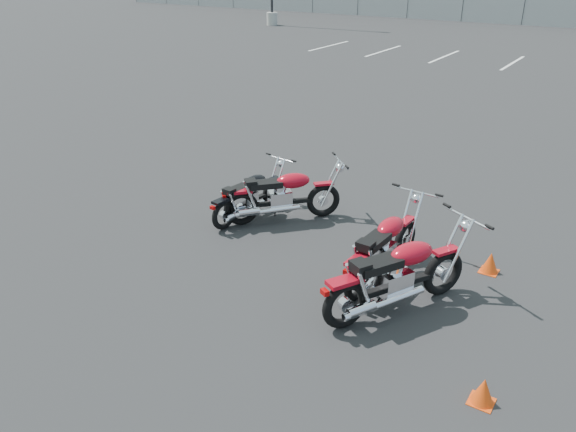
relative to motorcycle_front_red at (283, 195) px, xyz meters
The scene contains 8 objects.
ground 1.72m from the motorcycle_front_red, 70.85° to the right, with size 120.00×120.00×0.00m, color black.
motorcycle_front_red is the anchor object (origin of this frame).
motorcycle_second_black 0.60m from the motorcycle_front_red, 160.52° to the right, with size 0.70×1.82×0.89m.
motorcycle_third_red 2.37m from the motorcycle_front_red, 19.47° to the right, with size 0.82×2.11×1.03m.
motorcycle_rear_red 3.09m from the motorcycle_front_red, 28.14° to the right, with size 1.50×2.20×1.13m.
training_cone_near 3.51m from the motorcycle_front_red, ahead, with size 0.26×0.26×0.31m.
training_cone_extra 4.87m from the motorcycle_front_red, 31.20° to the right, with size 0.25×0.25×0.30m.
parking_line_stripes 18.55m from the motorcycle_front_red, 96.06° to the left, with size 15.12×4.00×0.01m.
Camera 1 is at (4.37, -5.77, 4.21)m, focal length 35.00 mm.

